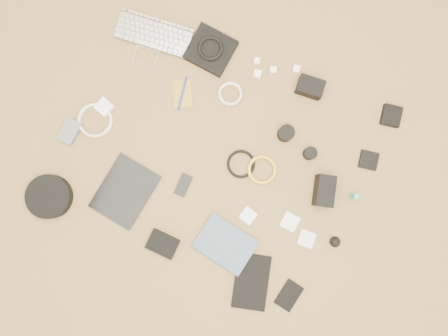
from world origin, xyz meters
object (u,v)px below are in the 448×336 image
(headphone_case, at_px, (49,197))
(tablet, at_px, (125,191))
(phone, at_px, (183,185))
(paperback, at_px, (214,262))
(laptop, at_px, (151,44))
(dslr_camera, at_px, (310,87))

(headphone_case, bearing_deg, tablet, 24.31)
(tablet, distance_m, phone, 0.26)
(tablet, relative_size, headphone_case, 1.42)
(tablet, relative_size, paperback, 1.15)
(laptop, distance_m, dslr_camera, 0.74)
(tablet, height_order, phone, tablet)
(dslr_camera, distance_m, headphone_case, 1.25)
(tablet, bearing_deg, paperback, -7.18)
(dslr_camera, xyz_separation_m, headphone_case, (-0.91, -0.86, -0.01))
(headphone_case, bearing_deg, paperback, -1.14)
(laptop, relative_size, phone, 3.45)
(phone, bearing_deg, headphone_case, -151.89)
(laptop, height_order, headphone_case, headphone_case)
(dslr_camera, xyz_separation_m, tablet, (-0.61, -0.72, -0.03))
(phone, bearing_deg, tablet, -150.58)
(paperback, bearing_deg, tablet, 84.96)
(dslr_camera, height_order, headphone_case, dslr_camera)
(headphone_case, bearing_deg, phone, 25.35)
(laptop, height_order, paperback, laptop)
(dslr_camera, height_order, phone, dslr_camera)
(laptop, bearing_deg, tablet, -81.61)
(laptop, relative_size, dslr_camera, 2.98)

